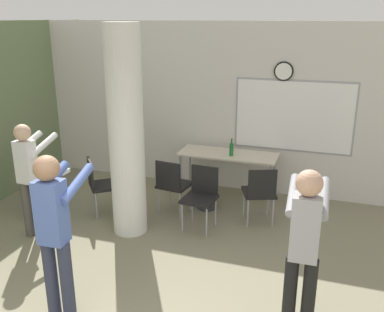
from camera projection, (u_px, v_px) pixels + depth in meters
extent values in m
cube|color=silver|center=(234.00, 108.00, 7.13)|extent=(8.00, 0.12, 2.80)
cylinder|color=black|center=(284.00, 71.00, 6.62)|extent=(0.30, 0.03, 0.30)
cylinder|color=white|center=(284.00, 71.00, 6.61)|extent=(0.25, 0.01, 0.25)
cube|color=#99999E|center=(293.00, 116.00, 6.79)|extent=(1.88, 0.01, 1.16)
cube|color=white|center=(293.00, 116.00, 6.78)|extent=(1.82, 0.02, 1.10)
cylinder|color=silver|center=(126.00, 134.00, 5.58)|extent=(0.47, 0.47, 2.80)
cube|color=beige|center=(228.00, 154.00, 6.89)|extent=(1.58, 0.60, 0.03)
cylinder|color=gray|center=(181.00, 176.00, 7.01)|extent=(0.04, 0.04, 0.73)
cylinder|color=gray|center=(270.00, 187.00, 6.57)|extent=(0.04, 0.04, 0.73)
cylinder|color=gray|center=(190.00, 167.00, 7.44)|extent=(0.04, 0.04, 0.73)
cylinder|color=gray|center=(274.00, 176.00, 7.00)|extent=(0.04, 0.04, 0.73)
cylinder|color=#1E6B2D|center=(231.00, 150.00, 6.74)|extent=(0.07, 0.07, 0.20)
cylinder|color=#1E6B2D|center=(232.00, 141.00, 6.69)|extent=(0.03, 0.03, 0.08)
cylinder|color=#38383D|center=(207.00, 198.00, 6.66)|extent=(0.31, 0.31, 0.32)
cube|color=black|center=(42.00, 182.00, 6.52)|extent=(0.53, 0.53, 0.04)
cube|color=black|center=(27.00, 168.00, 6.47)|extent=(0.12, 0.39, 0.40)
cylinder|color=#99999E|center=(50.00, 202.00, 6.41)|extent=(0.02, 0.02, 0.43)
cylinder|color=#99999E|center=(59.00, 192.00, 6.75)|extent=(0.02, 0.02, 0.43)
cylinder|color=#99999E|center=(27.00, 201.00, 6.44)|extent=(0.02, 0.02, 0.43)
cylinder|color=#99999E|center=(37.00, 192.00, 6.78)|extent=(0.02, 0.02, 0.43)
cube|color=black|center=(175.00, 185.00, 6.43)|extent=(0.49, 0.49, 0.04)
cube|color=black|center=(168.00, 175.00, 6.18)|extent=(0.40, 0.08, 0.40)
cylinder|color=#99999E|center=(191.00, 197.00, 6.58)|extent=(0.02, 0.02, 0.43)
cylinder|color=#99999E|center=(170.00, 193.00, 6.73)|extent=(0.02, 0.02, 0.43)
cylinder|color=#99999E|center=(180.00, 206.00, 6.27)|extent=(0.02, 0.02, 0.43)
cylinder|color=#99999E|center=(159.00, 201.00, 6.42)|extent=(0.02, 0.02, 0.43)
cube|color=black|center=(105.00, 185.00, 6.41)|extent=(0.62, 0.62, 0.04)
cube|color=black|center=(91.00, 173.00, 6.27)|extent=(0.27, 0.33, 0.40)
cylinder|color=#99999E|center=(121.00, 202.00, 6.38)|extent=(0.02, 0.02, 0.43)
cylinder|color=#99999E|center=(116.00, 194.00, 6.70)|extent=(0.02, 0.02, 0.43)
cylinder|color=#99999E|center=(96.00, 206.00, 6.26)|extent=(0.02, 0.02, 0.43)
cylinder|color=#99999E|center=(93.00, 197.00, 6.58)|extent=(0.02, 0.02, 0.43)
cube|color=black|center=(259.00, 193.00, 6.14)|extent=(0.57, 0.57, 0.04)
cube|color=black|center=(262.00, 184.00, 5.88)|extent=(0.38, 0.17, 0.40)
cylinder|color=#99999E|center=(268.00, 202.00, 6.39)|extent=(0.02, 0.02, 0.43)
cylinder|color=#99999E|center=(244.00, 203.00, 6.38)|extent=(0.02, 0.02, 0.43)
cylinder|color=#99999E|center=(273.00, 213.00, 6.05)|extent=(0.02, 0.02, 0.43)
cylinder|color=#99999E|center=(248.00, 213.00, 6.04)|extent=(0.02, 0.02, 0.43)
cube|color=black|center=(199.00, 199.00, 5.92)|extent=(0.47, 0.47, 0.04)
cube|color=black|center=(205.00, 179.00, 6.03)|extent=(0.40, 0.06, 0.40)
cylinder|color=#99999E|center=(182.00, 218.00, 5.90)|extent=(0.02, 0.02, 0.43)
cylinder|color=#99999E|center=(207.00, 222.00, 5.77)|extent=(0.02, 0.02, 0.43)
cylinder|color=#99999E|center=(192.00, 207.00, 6.22)|extent=(0.02, 0.02, 0.43)
cylinder|color=#99999E|center=(216.00, 212.00, 6.08)|extent=(0.02, 0.02, 0.43)
cylinder|color=#2D3347|center=(67.00, 283.00, 4.09)|extent=(0.13, 0.13, 0.86)
cylinder|color=#2D3347|center=(51.00, 280.00, 4.13)|extent=(0.13, 0.13, 0.86)
cube|color=#4C66AD|center=(51.00, 212.00, 3.88)|extent=(0.26, 0.21, 0.61)
sphere|color=#997051|center=(46.00, 168.00, 3.75)|extent=(0.23, 0.23, 0.23)
cylinder|color=#4C66AD|center=(77.00, 184.00, 4.01)|extent=(0.11, 0.55, 0.25)
cylinder|color=#4C66AD|center=(51.00, 181.00, 4.08)|extent=(0.11, 0.55, 0.25)
cube|color=white|center=(65.00, 172.00, 4.30)|extent=(0.04, 0.13, 0.04)
cylinder|color=#514C47|center=(37.00, 211.00, 5.69)|extent=(0.12, 0.12, 0.80)
cylinder|color=#514C47|center=(27.00, 209.00, 5.75)|extent=(0.12, 0.12, 0.80)
cube|color=white|center=(26.00, 162.00, 5.51)|extent=(0.24, 0.19, 0.56)
sphere|color=#D8AD8C|center=(22.00, 133.00, 5.39)|extent=(0.22, 0.22, 0.22)
cylinder|color=white|center=(44.00, 145.00, 5.61)|extent=(0.11, 0.50, 0.23)
cylinder|color=white|center=(29.00, 143.00, 5.69)|extent=(0.11, 0.50, 0.23)
cylinder|color=black|center=(308.00, 300.00, 3.86)|extent=(0.12, 0.12, 0.84)
cylinder|color=black|center=(289.00, 297.00, 3.90)|extent=(0.12, 0.12, 0.84)
cube|color=#99999E|center=(305.00, 228.00, 3.66)|extent=(0.25, 0.20, 0.60)
sphere|color=tan|center=(309.00, 183.00, 3.53)|extent=(0.23, 0.23, 0.23)
cylinder|color=#99999E|center=(324.00, 198.00, 3.78)|extent=(0.10, 0.53, 0.24)
cylinder|color=#99999E|center=(293.00, 195.00, 3.85)|extent=(0.10, 0.53, 0.24)
cube|color=white|center=(295.00, 185.00, 4.07)|extent=(0.04, 0.13, 0.04)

